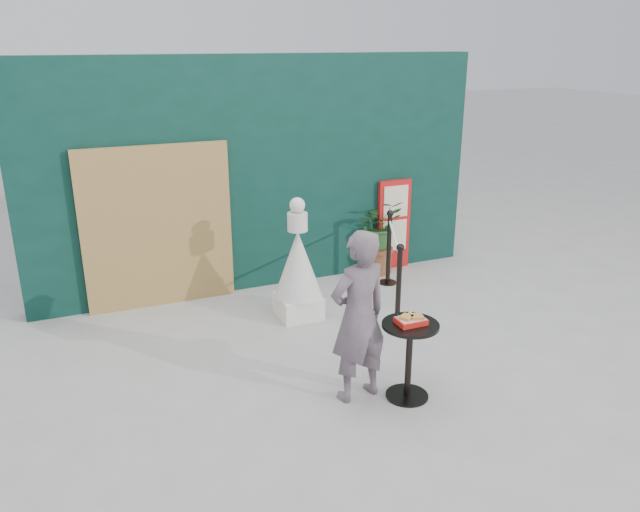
{
  "coord_description": "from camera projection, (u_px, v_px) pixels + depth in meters",
  "views": [
    {
      "loc": [
        -2.44,
        -4.51,
        3.17
      ],
      "look_at": [
        0.0,
        1.2,
        1.0
      ],
      "focal_mm": 35.0,
      "sensor_mm": 36.0,
      "label": 1
    }
  ],
  "objects": [
    {
      "name": "food_basket",
      "position": [
        411.0,
        320.0,
        5.58
      ],
      "size": [
        0.26,
        0.19,
        0.11
      ],
      "color": "red",
      "rests_on": "cafe_table"
    },
    {
      "name": "statue",
      "position": [
        298.0,
        269.0,
        7.34
      ],
      "size": [
        0.57,
        0.57,
        1.47
      ],
      "color": "white",
      "rests_on": "ground"
    },
    {
      "name": "cafe_table",
      "position": [
        409.0,
        349.0,
        5.68
      ],
      "size": [
        0.52,
        0.52,
        0.75
      ],
      "color": "black",
      "rests_on": "ground"
    },
    {
      "name": "planter",
      "position": [
        379.0,
        231.0,
        8.74
      ],
      "size": [
        0.63,
        0.55,
        1.07
      ],
      "color": "brown",
      "rests_on": "ground"
    },
    {
      "name": "menu_board",
      "position": [
        394.0,
        225.0,
        8.92
      ],
      "size": [
        0.5,
        0.07,
        1.3
      ],
      "color": "red",
      "rests_on": "ground"
    },
    {
      "name": "bamboo_fence",
      "position": [
        158.0,
        228.0,
        7.57
      ],
      "size": [
        1.8,
        0.08,
        2.0
      ],
      "primitive_type": "cube",
      "color": "tan",
      "rests_on": "ground"
    },
    {
      "name": "stanchion_barrier",
      "position": [
        393.0,
        267.0,
        7.71
      ],
      "size": [
        0.84,
        1.54,
        1.03
      ],
      "color": "black",
      "rests_on": "ground"
    },
    {
      "name": "ground",
      "position": [
        370.0,
        395.0,
        5.86
      ],
      "size": [
        60.0,
        60.0,
        0.0
      ],
      "primitive_type": "plane",
      "color": "#ADAAA5",
      "rests_on": "ground"
    },
    {
      "name": "back_wall",
      "position": [
        261.0,
        174.0,
        8.1
      ],
      "size": [
        6.0,
        0.3,
        3.0
      ],
      "primitive_type": "cube",
      "color": "#0A2D24",
      "rests_on": "ground"
    },
    {
      "name": "woman",
      "position": [
        359.0,
        317.0,
        5.58
      ],
      "size": [
        0.65,
        0.48,
        1.63
      ],
      "primitive_type": "imported",
      "rotation": [
        0.0,
        0.0,
        3.31
      ],
      "color": "slate",
      "rests_on": "ground"
    }
  ]
}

